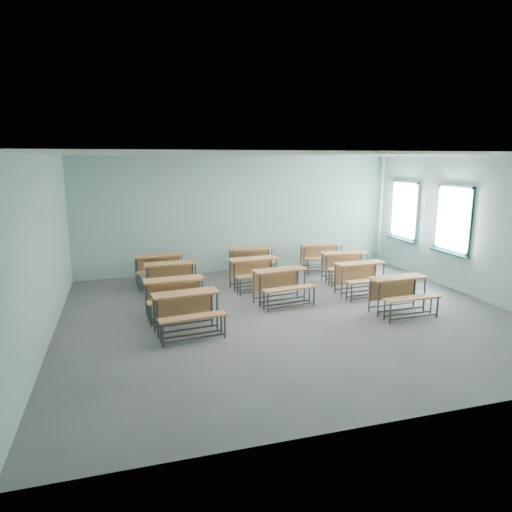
% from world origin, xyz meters
% --- Properties ---
extents(room, '(9.04, 8.04, 3.24)m').
position_xyz_m(room, '(0.08, 0.03, 1.60)').
color(room, slate).
rests_on(room, ground).
extents(desk_unit_r0c0, '(1.28, 0.94, 0.75)m').
position_xyz_m(desk_unit_r0c0, '(-2.14, -0.44, 0.50)').
color(desk_unit_r0c0, '#BB7743').
rests_on(desk_unit_r0c0, ground).
extents(desk_unit_r0c2, '(1.22, 0.84, 0.75)m').
position_xyz_m(desk_unit_r0c2, '(2.20, -0.56, 0.50)').
color(desk_unit_r0c2, '#BB7743').
rests_on(desk_unit_r0c2, ground).
extents(desk_unit_r1c0, '(1.25, 0.88, 0.75)m').
position_xyz_m(desk_unit_r1c0, '(-2.24, 0.60, 0.50)').
color(desk_unit_r1c0, '#BB7743').
rests_on(desk_unit_r1c0, ground).
extents(desk_unit_r1c1, '(1.29, 0.95, 0.75)m').
position_xyz_m(desk_unit_r1c1, '(0.10, 0.77, 0.50)').
color(desk_unit_r1c1, '#BB7743').
rests_on(desk_unit_r1c1, ground).
extents(desk_unit_r1c2, '(1.24, 0.87, 0.75)m').
position_xyz_m(desk_unit_r1c2, '(2.11, 0.85, 0.50)').
color(desk_unit_r1c2, '#BB7743').
rests_on(desk_unit_r1c2, ground).
extents(desk_unit_r2c0, '(1.24, 0.86, 0.75)m').
position_xyz_m(desk_unit_r2c0, '(-2.14, 2.09, 0.50)').
color(desk_unit_r2c0, '#BB7743').
rests_on(desk_unit_r2c0, ground).
extents(desk_unit_r2c1, '(1.27, 0.91, 0.75)m').
position_xyz_m(desk_unit_r2c1, '(-0.15, 2.02, 0.50)').
color(desk_unit_r2c1, '#BB7743').
rests_on(desk_unit_r2c1, ground).
extents(desk_unit_r2c2, '(1.26, 0.90, 0.75)m').
position_xyz_m(desk_unit_r2c2, '(2.30, 2.03, 0.50)').
color(desk_unit_r2c2, '#BB7743').
rests_on(desk_unit_r2c2, ground).
extents(desk_unit_r3c0, '(1.25, 0.89, 0.75)m').
position_xyz_m(desk_unit_r3c0, '(-2.35, 3.06, 0.50)').
color(desk_unit_r3c0, '#BB7743').
rests_on(desk_unit_r3c0, ground).
extents(desk_unit_r3c1, '(1.23, 0.86, 0.75)m').
position_xyz_m(desk_unit_r3c1, '(0.14, 3.29, 0.50)').
color(desk_unit_r3c1, '#BB7743').
rests_on(desk_unit_r3c1, ground).
extents(desk_unit_r3c2, '(1.28, 0.94, 0.75)m').
position_xyz_m(desk_unit_r3c2, '(2.22, 3.29, 0.50)').
color(desk_unit_r3c2, '#BB7743').
rests_on(desk_unit_r3c2, ground).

